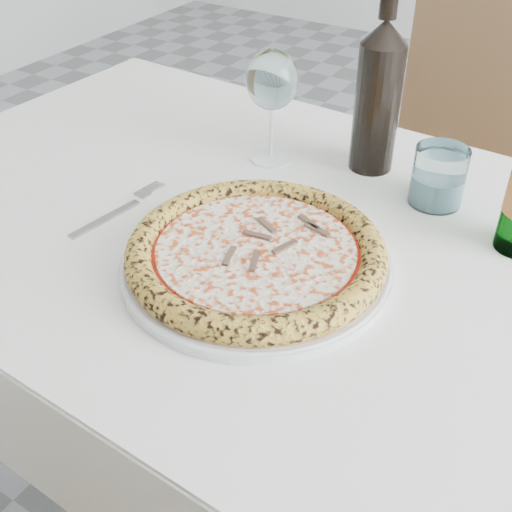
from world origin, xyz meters
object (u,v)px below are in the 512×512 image
object	(u,v)px
dining_table	(291,283)
plate	(256,263)
pizza	(256,252)
wine_glass	(272,82)
chair_far	(462,156)
wine_bottle	(378,95)
tumbler	(438,180)

from	to	relation	value
dining_table	plate	xyz separation A→B (m)	(-0.00, -0.10, 0.10)
plate	pizza	xyz separation A→B (m)	(-0.00, -0.00, 0.02)
pizza	wine_glass	bearing A→B (deg)	117.18
dining_table	wine_glass	bearing A→B (deg)	128.83
pizza	chair_far	bearing A→B (deg)	87.67
wine_glass	wine_bottle	xyz separation A→B (m)	(0.16, 0.06, -0.01)
pizza	wine_bottle	bearing A→B (deg)	87.76
chair_far	wine_bottle	size ratio (longest dim) A/B	3.16
plate	pizza	size ratio (longest dim) A/B	1.05
chair_far	wine_bottle	xyz separation A→B (m)	(-0.02, -0.57, 0.35)
pizza	tumbler	size ratio (longest dim) A/B	3.80
chair_far	wine_bottle	bearing A→B (deg)	-92.39
dining_table	plate	world-z (taller)	plate
wine_glass	tumbler	distance (m)	0.30
pizza	wine_glass	distance (m)	0.33
plate	tumbler	size ratio (longest dim) A/B	3.98
wine_glass	dining_table	bearing A→B (deg)	-51.17
wine_glass	wine_bottle	distance (m)	0.17
pizza	wine_bottle	distance (m)	0.35
chair_far	pizza	xyz separation A→B (m)	(-0.04, -0.91, 0.25)
dining_table	chair_far	bearing A→B (deg)	87.38
wine_glass	tumbler	world-z (taller)	wine_glass
plate	wine_bottle	size ratio (longest dim) A/B	1.21
wine_glass	chair_far	bearing A→B (deg)	74.14
wine_bottle	dining_table	bearing A→B (deg)	-93.17
plate	chair_far	bearing A→B (deg)	87.67
wine_bottle	pizza	bearing A→B (deg)	-92.24
pizza	wine_glass	world-z (taller)	wine_glass
wine_bottle	plate	bearing A→B (deg)	-92.24
dining_table	wine_glass	xyz separation A→B (m)	(-0.14, 0.18, 0.23)
chair_far	wine_glass	xyz separation A→B (m)	(-0.18, -0.63, 0.36)
pizza	plate	bearing A→B (deg)	16.22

